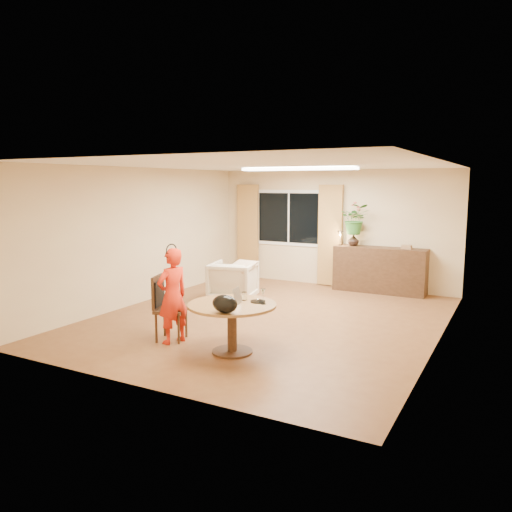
{
  "coord_description": "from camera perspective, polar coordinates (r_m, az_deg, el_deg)",
  "views": [
    {
      "loc": [
        3.71,
        -7.41,
        2.3
      ],
      "look_at": [
        -0.14,
        -0.2,
        1.11
      ],
      "focal_mm": 35.0,
      "sensor_mm": 36.0,
      "label": 1
    }
  ],
  "objects": [
    {
      "name": "child",
      "position": [
        7.3,
        -9.51,
        -4.52
      ],
      "size": [
        0.58,
        0.46,
        1.39
      ],
      "primitive_type": "imported",
      "rotation": [
        0.0,
        0.0,
        -1.85
      ],
      "color": "red",
      "rests_on": "floor"
    },
    {
      "name": "ceiling",
      "position": [
        8.29,
        1.51,
        10.37
      ],
      "size": [
        6.5,
        6.5,
        0.0
      ],
      "primitive_type": "plane",
      "rotation": [
        3.14,
        0.0,
        0.0
      ],
      "color": "white",
      "rests_on": "wall_back"
    },
    {
      "name": "ceiling_panel",
      "position": [
        9.37,
        4.85,
        9.9
      ],
      "size": [
        2.2,
        0.35,
        0.05
      ],
      "primitive_type": "cube",
      "color": "white",
      "rests_on": "ceiling"
    },
    {
      "name": "tumbler",
      "position": [
        6.97,
        -1.37,
        -4.61
      ],
      "size": [
        0.09,
        0.09,
        0.11
      ],
      "primitive_type": null,
      "rotation": [
        0.0,
        0.0,
        0.22
      ],
      "color": "white",
      "rests_on": "dining_table"
    },
    {
      "name": "wine_glass",
      "position": [
        6.73,
        0.82,
        -4.64
      ],
      "size": [
        0.09,
        0.09,
        0.21
      ],
      "primitive_type": null,
      "rotation": [
        0.0,
        0.0,
        -0.17
      ],
      "color": "white",
      "rests_on": "dining_table"
    },
    {
      "name": "handbag",
      "position": [
        6.29,
        -3.58,
        -5.49
      ],
      "size": [
        0.36,
        0.23,
        0.23
      ],
      "primitive_type": null,
      "rotation": [
        0.0,
        0.0,
        -0.07
      ],
      "color": "black",
      "rests_on": "dining_table"
    },
    {
      "name": "pot_lid",
      "position": [
        6.86,
        0.21,
        -5.15
      ],
      "size": [
        0.21,
        0.21,
        0.03
      ],
      "primitive_type": null,
      "rotation": [
        0.0,
        0.0,
        -0.01
      ],
      "color": "white",
      "rests_on": "dining_table"
    },
    {
      "name": "vase",
      "position": [
        10.96,
        11.06,
        1.8
      ],
      "size": [
        0.29,
        0.29,
        0.25
      ],
      "primitive_type": "imported",
      "rotation": [
        0.0,
        0.0,
        0.26
      ],
      "color": "black",
      "rests_on": "sideboard"
    },
    {
      "name": "curtain_right",
      "position": [
        11.27,
        8.46,
        2.34
      ],
      "size": [
        0.55,
        0.08,
        2.25
      ],
      "primitive_type": "cube",
      "color": "olive",
      "rests_on": "wall_back"
    },
    {
      "name": "curtain_left",
      "position": [
        12.13,
        -0.92,
        2.85
      ],
      "size": [
        0.55,
        0.08,
        2.25
      ],
      "primitive_type": "cube",
      "color": "olive",
      "rests_on": "wall_back"
    },
    {
      "name": "book_stack",
      "position": [
        10.69,
        16.84,
        1.0
      ],
      "size": [
        0.22,
        0.18,
        0.09
      ],
      "primitive_type": null,
      "rotation": [
        0.0,
        0.0,
        -0.09
      ],
      "color": "olive",
      "rests_on": "sideboard"
    },
    {
      "name": "dining_chair",
      "position": [
        7.48,
        -9.69,
        -5.89
      ],
      "size": [
        0.57,
        0.54,
        0.96
      ],
      "primitive_type": null,
      "rotation": [
        0.0,
        0.0,
        0.31
      ],
      "color": "black",
      "rests_on": "floor"
    },
    {
      "name": "wall_right",
      "position": [
        7.53,
        20.52,
        0.14
      ],
      "size": [
        0.0,
        6.5,
        6.5
      ],
      "primitive_type": "plane",
      "rotation": [
        1.57,
        0.0,
        -1.57
      ],
      "color": "tan",
      "rests_on": "floor"
    },
    {
      "name": "throw",
      "position": [
        9.58,
        -1.71,
        -0.72
      ],
      "size": [
        0.5,
        0.59,
        0.03
      ],
      "primitive_type": null,
      "rotation": [
        0.0,
        0.0,
        -0.09
      ],
      "color": "beige",
      "rests_on": "armchair"
    },
    {
      "name": "desk_lamp",
      "position": [
        10.99,
        9.59,
        2.08
      ],
      "size": [
        0.15,
        0.15,
        0.33
      ],
      "primitive_type": null,
      "rotation": [
        0.0,
        0.0,
        0.11
      ],
      "color": "black",
      "rests_on": "sideboard"
    },
    {
      "name": "wall_back",
      "position": [
        11.33,
        8.88,
        3.15
      ],
      "size": [
        5.5,
        0.0,
        5.5
      ],
      "primitive_type": "plane",
      "rotation": [
        1.57,
        0.0,
        0.0
      ],
      "color": "tan",
      "rests_on": "floor"
    },
    {
      "name": "bouquet",
      "position": [
        10.91,
        11.27,
        4.16
      ],
      "size": [
        0.72,
        0.67,
        0.66
      ],
      "primitive_type": "imported",
      "rotation": [
        0.0,
        0.0,
        0.3
      ],
      "color": "#376425",
      "rests_on": "vase"
    },
    {
      "name": "dining_table",
      "position": [
        6.82,
        -2.76,
        -6.65
      ],
      "size": [
        1.21,
        1.21,
        0.69
      ],
      "color": "brown",
      "rests_on": "floor"
    },
    {
      "name": "wall_left",
      "position": [
        9.88,
        -12.94,
        2.29
      ],
      "size": [
        0.0,
        6.5,
        6.5
      ],
      "primitive_type": "plane",
      "rotation": [
        1.57,
        0.0,
        1.57
      ],
      "color": "tan",
      "rests_on": "floor"
    },
    {
      "name": "floor",
      "position": [
        8.6,
        1.45,
        -7.22
      ],
      "size": [
        6.5,
        6.5,
        0.0
      ],
      "primitive_type": "plane",
      "color": "brown",
      "rests_on": "ground"
    },
    {
      "name": "sideboard",
      "position": [
        10.89,
        13.95,
        -1.55
      ],
      "size": [
        1.93,
        0.47,
        0.96
      ],
      "primitive_type": "cube",
      "color": "black",
      "rests_on": "floor"
    },
    {
      "name": "laptop",
      "position": [
        6.82,
        -3.36,
        -4.44
      ],
      "size": [
        0.37,
        0.27,
        0.22
      ],
      "primitive_type": null,
      "rotation": [
        0.0,
        0.0,
        0.16
      ],
      "color": "#B7B7BC",
      "rests_on": "dining_table"
    },
    {
      "name": "window",
      "position": [
        11.7,
        3.77,
        4.37
      ],
      "size": [
        1.7,
        0.03,
        1.3
      ],
      "color": "white",
      "rests_on": "wall_back"
    },
    {
      "name": "armchair",
      "position": [
        9.8,
        -2.61,
        -2.93
      ],
      "size": [
        1.0,
        1.02,
        0.78
      ],
      "primitive_type": "imported",
      "rotation": [
        0.0,
        0.0,
        3.36
      ],
      "color": "#BDA896",
      "rests_on": "floor"
    }
  ]
}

